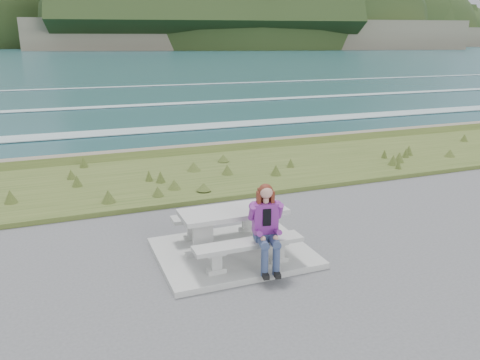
# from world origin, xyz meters

# --- Properties ---
(concrete_slab) EXTENTS (2.60, 2.10, 0.10)m
(concrete_slab) POSITION_xyz_m (0.00, 0.00, 0.05)
(concrete_slab) COLOR #9FA09B
(concrete_slab) RESTS_ON ground
(picnic_table) EXTENTS (1.80, 0.75, 0.75)m
(picnic_table) POSITION_xyz_m (0.00, 0.00, 0.68)
(picnic_table) COLOR #9FA09B
(picnic_table) RESTS_ON concrete_slab
(bench_landward) EXTENTS (1.80, 0.35, 0.45)m
(bench_landward) POSITION_xyz_m (0.00, -0.70, 0.45)
(bench_landward) COLOR #9FA09B
(bench_landward) RESTS_ON concrete_slab
(bench_seaward) EXTENTS (1.80, 0.35, 0.45)m
(bench_seaward) POSITION_xyz_m (0.00, 0.70, 0.45)
(bench_seaward) COLOR #9FA09B
(bench_seaward) RESTS_ON concrete_slab
(grass_verge) EXTENTS (160.00, 4.50, 0.22)m
(grass_verge) POSITION_xyz_m (0.00, 5.00, 0.00)
(grass_verge) COLOR #34481B
(grass_verge) RESTS_ON ground
(shore_drop) EXTENTS (160.00, 0.80, 2.20)m
(shore_drop) POSITION_xyz_m (0.00, 7.90, 0.00)
(shore_drop) COLOR #675B4D
(shore_drop) RESTS_ON ground
(ocean) EXTENTS (1600.00, 1600.00, 0.09)m
(ocean) POSITION_xyz_m (0.00, 25.09, -1.74)
(ocean) COLOR #1B474F
(ocean) RESTS_ON ground
(headland_range) EXTENTS (729.83, 363.95, 175.73)m
(headland_range) POSITION_xyz_m (190.48, 398.48, 9.89)
(headland_range) COLOR #675B4D
(headland_range) RESTS_ON ground
(seated_woman) EXTENTS (0.49, 0.72, 1.37)m
(seated_woman) POSITION_xyz_m (0.26, -0.83, 0.60)
(seated_woman) COLOR navy
(seated_woman) RESTS_ON concrete_slab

